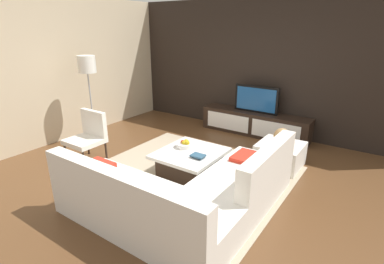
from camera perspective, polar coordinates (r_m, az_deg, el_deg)
name	(u,v)px	position (r m, az deg, el deg)	size (l,w,h in m)	color
ground_plane	(192,177)	(4.71, -0.04, -8.71)	(14.00, 14.00, 0.00)	brown
feature_wall_back	(264,68)	(6.60, 13.64, 11.83)	(6.40, 0.12, 2.80)	black
side_wall_left	(68,70)	(6.67, -22.70, 10.97)	(0.12, 5.20, 2.80)	beige
area_rug	(187,175)	(4.76, -1.04, -8.34)	(3.01, 2.75, 0.01)	tan
media_console	(254,123)	(6.58, 11.88, 1.63)	(2.35, 0.46, 0.50)	black
television	(256,99)	(6.43, 12.21, 6.16)	(0.96, 0.06, 0.57)	black
sectional_couch	(186,195)	(3.71, -1.16, -12.04)	(2.26, 2.37, 0.84)	white
coffee_table	(190,162)	(4.74, -0.35, -5.78)	(0.94, 1.03, 0.38)	black
accent_chair_near	(89,134)	(5.43, -19.18, -0.28)	(0.58, 0.54, 0.87)	black
floor_lamp	(87,69)	(6.10, -19.44, 11.23)	(0.33, 0.33, 1.72)	#A5A5AA
ottoman	(280,155)	(5.21, 16.49, -4.23)	(0.70, 0.70, 0.40)	white
fruit_bowl	(185,144)	(4.82, -1.40, -2.40)	(0.28, 0.28, 0.13)	silver
decorative_ball	(282,136)	(5.09, 16.85, -0.78)	(0.27, 0.27, 0.27)	#AD8451
book_stack	(198,156)	(4.45, 1.15, -4.63)	(0.20, 0.16, 0.05)	#1E232D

